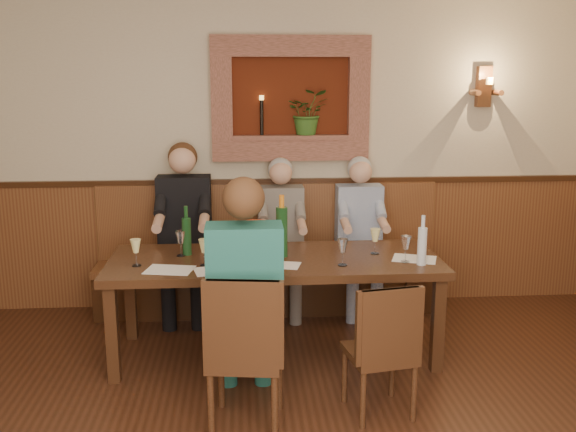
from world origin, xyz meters
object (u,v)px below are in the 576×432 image
object	(u,v)px
person_bench_right	(360,250)
water_bottle	(422,245)
person_bench_mid	(281,251)
person_bench_left	(185,246)
spittoon_bucket	(256,241)
wine_bottle_green_b	(187,235)
dining_table	(275,268)
person_chair_front	(245,314)
bench	(269,274)
wine_bottle_green_a	(282,231)
chair_near_right	(380,375)
chair_near_left	(246,382)

from	to	relation	value
person_bench_right	water_bottle	size ratio (longest dim) A/B	3.85
person_bench_mid	water_bottle	world-z (taller)	person_bench_mid
person_bench_left	spittoon_bucket	world-z (taller)	person_bench_left
wine_bottle_green_b	dining_table	bearing A→B (deg)	-11.74
person_chair_front	spittoon_bucket	xyz separation A→B (m)	(0.09, 0.74, 0.27)
bench	person_chair_front	bearing A→B (deg)	-97.45
person_bench_mid	wine_bottle_green_b	xyz separation A→B (m)	(-0.74, -0.71, 0.34)
person_bench_mid	wine_bottle_green_b	distance (m)	1.08
dining_table	water_bottle	world-z (taller)	water_bottle
bench	water_bottle	size ratio (longest dim) A/B	8.46
person_bench_right	wine_bottle_green_b	size ratio (longest dim) A/B	3.71
bench	person_bench_right	distance (m)	0.83
person_bench_mid	wine_bottle_green_b	bearing A→B (deg)	-136.52
bench	wine_bottle_green_a	xyz separation A→B (m)	(0.05, -0.90, 0.62)
dining_table	person_bench_right	size ratio (longest dim) A/B	1.76
dining_table	person_bench_left	bearing A→B (deg)	130.95
bench	person_bench_left	xyz separation A→B (m)	(-0.72, -0.11, 0.30)
wine_bottle_green_a	water_bottle	world-z (taller)	wine_bottle_green_a
person_bench_left	wine_bottle_green_b	xyz separation A→B (m)	(0.08, -0.70, 0.27)
person_bench_left	person_bench_mid	distance (m)	0.83
person_bench_left	wine_bottle_green_a	bearing A→B (deg)	-45.66
chair_near_right	person_bench_right	bearing A→B (deg)	73.61
wine_bottle_green_b	chair_near_left	bearing A→B (deg)	-69.67
person_chair_front	wine_bottle_green_a	world-z (taller)	person_chair_front
chair_near_left	wine_bottle_green_a	distance (m)	1.25
bench	person_bench_right	bearing A→B (deg)	-7.52
chair_near_left	wine_bottle_green_b	bearing A→B (deg)	117.98
chair_near_right	spittoon_bucket	bearing A→B (deg)	119.87
person_bench_right	person_chair_front	bearing A→B (deg)	-122.07
person_bench_mid	wine_bottle_green_a	xyz separation A→B (m)	(-0.05, -0.80, 0.38)
bench	water_bottle	world-z (taller)	bench
dining_table	person_bench_right	xyz separation A→B (m)	(0.79, 0.84, -0.11)
person_bench_right	spittoon_bucket	bearing A→B (deg)	-136.40
chair_near_right	spittoon_bucket	world-z (taller)	spittoon_bucket
wine_bottle_green_a	person_bench_right	bearing A→B (deg)	47.50
chair_near_right	chair_near_left	bearing A→B (deg)	175.51
chair_near_left	wine_bottle_green_a	bearing A→B (deg)	82.37
chair_near_left	person_bench_right	world-z (taller)	person_bench_right
bench	wine_bottle_green_a	bearing A→B (deg)	-86.62
bench	person_bench_mid	world-z (taller)	person_bench_mid
wine_bottle_green_b	spittoon_bucket	bearing A→B (deg)	-18.72
person_bench_left	person_bench_right	world-z (taller)	person_bench_left
chair_near_right	person_bench_mid	world-z (taller)	person_bench_mid
person_bench_left	water_bottle	bearing A→B (deg)	-31.73
chair_near_right	person_chair_front	distance (m)	0.91
person_bench_right	water_bottle	bearing A→B (deg)	-77.91
chair_near_right	wine_bottle_green_a	distance (m)	1.29
wine_bottle_green_a	water_bottle	distance (m)	1.01
dining_table	wine_bottle_green_b	xyz separation A→B (m)	(-0.64, 0.13, 0.22)
chair_near_right	person_chair_front	world-z (taller)	person_chair_front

